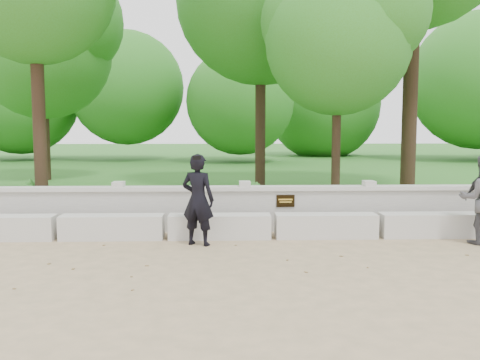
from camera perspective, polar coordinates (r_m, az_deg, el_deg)
name	(u,v)px	position (r m, az deg, el deg)	size (l,w,h in m)	color
ground	(285,264)	(8.29, 4.78, -8.91)	(80.00, 80.00, 0.00)	tan
lawn	(245,173)	(22.07, 0.55, 0.72)	(40.00, 22.00, 0.25)	#25611C
concrete_bench	(273,226)	(10.08, 3.53, -4.93)	(11.90, 0.45, 0.45)	beige
parapet_wall	(270,208)	(10.73, 3.19, -2.97)	(12.50, 0.35, 0.90)	#BAB7AF
man_main	(198,200)	(9.41, -4.51, -2.10)	(0.69, 0.64, 1.62)	black
tree_far_left	(43,40)	(19.49, -20.30, 13.80)	(4.54, 4.54, 6.95)	#382619
tree_near_right	(338,31)	(13.02, 10.43, 15.33)	(3.39, 3.39, 5.73)	#382619
shrub_a	(33,193)	(13.01, -21.22, -1.28)	(0.35, 0.24, 0.66)	#317427
shrub_b	(254,198)	(11.38, 1.52, -1.88)	(0.36, 0.29, 0.65)	#317427
shrub_c	(449,200)	(12.38, 21.39, -1.98)	(0.46, 0.40, 0.51)	#317427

